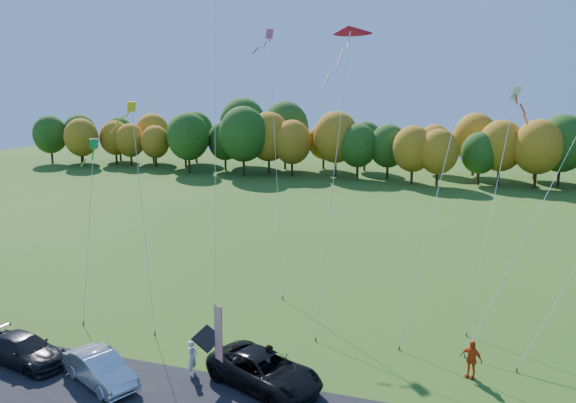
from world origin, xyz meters
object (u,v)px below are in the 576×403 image
(black_suv, at_px, (265,371))
(silver_sedan, at_px, (100,369))
(person_east, at_px, (471,359))
(feather_flag, at_px, (218,335))

(black_suv, bearing_deg, silver_sedan, 128.67)
(silver_sedan, height_order, person_east, person_east)
(person_east, distance_m, feather_flag, 11.78)
(black_suv, xyz_separation_m, silver_sedan, (-7.23, -2.05, -0.06))
(person_east, xyz_separation_m, feather_flag, (-10.97, -4.05, 1.44))
(feather_flag, bearing_deg, black_suv, 9.20)
(silver_sedan, bearing_deg, person_east, -44.82)
(silver_sedan, relative_size, feather_flag, 1.14)
(person_east, bearing_deg, feather_flag, -134.39)
(silver_sedan, bearing_deg, black_suv, -48.70)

